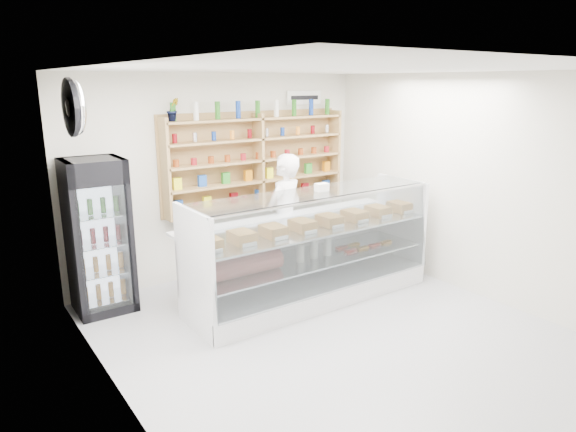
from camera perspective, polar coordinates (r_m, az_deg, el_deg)
room at (r=5.27m, az=5.54°, el=0.57°), size 5.00×5.00×5.00m
display_counter at (r=6.51m, az=2.50°, el=-6.03°), size 3.21×0.96×1.40m
shop_worker at (r=6.93m, az=-0.43°, el=-0.33°), size 0.76×0.64×1.77m
drinks_cooler at (r=6.43m, az=-20.30°, el=-2.09°), size 0.67×0.66×1.84m
wall_shelving at (r=7.38m, az=-3.30°, el=6.21°), size 2.84×0.28×1.33m
potted_plant at (r=6.74m, az=-12.66°, el=11.47°), size 0.17×0.13×0.29m
security_mirror at (r=5.21m, az=-22.50°, el=11.08°), size 0.15×0.50×0.50m
wall_sign at (r=7.92m, az=1.79°, el=13.02°), size 0.62×0.03×0.20m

